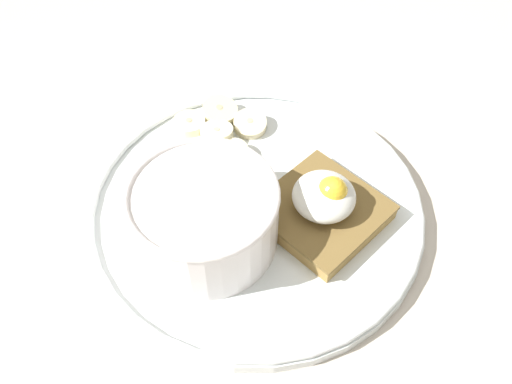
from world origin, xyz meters
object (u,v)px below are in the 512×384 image
object	(u,v)px
banana_slice_back	(250,124)
banana_slice_right	(233,153)
banana_slice_left	(220,112)
banana_slice_inner	(189,125)
banana_slice_front	(202,152)
banana_slice_outer	(217,135)
toast_slice	(322,212)
oatmeal_bowl	(201,213)
poached_egg	(325,196)

from	to	relation	value
banana_slice_back	banana_slice_right	distance (cm)	4.08
banana_slice_left	banana_slice_right	bearing A→B (deg)	-22.93
banana_slice_back	banana_slice_inner	size ratio (longest dim) A/B	1.31
banana_slice_front	banana_slice_outer	xyz separation A→B (cm)	(-0.79, 2.35, 0.13)
banana_slice_front	banana_slice_right	xyz separation A→B (cm)	(1.91, 2.23, -0.04)
banana_slice_right	toast_slice	bearing A→B (deg)	8.73
oatmeal_bowl	poached_egg	world-z (taller)	oatmeal_bowl
oatmeal_bowl	banana_slice_back	world-z (taller)	oatmeal_bowl
oatmeal_bowl	toast_slice	size ratio (longest dim) A/B	1.18
toast_slice	banana_slice_back	bearing A→B (deg)	170.84
toast_slice	banana_slice_outer	bearing A→B (deg)	-173.59
banana_slice_back	banana_slice_front	bearing A→B (deg)	-89.18
toast_slice	banana_slice_right	size ratio (longest dim) A/B	2.86
poached_egg	banana_slice_front	distance (cm)	13.08
banana_slice_left	banana_slice_outer	xyz separation A→B (cm)	(2.31, -2.00, -0.02)
oatmeal_bowl	banana_slice_left	size ratio (longest dim) A/B	2.57
poached_egg	oatmeal_bowl	bearing A→B (deg)	-118.56
oatmeal_bowl	banana_slice_left	bearing A→B (deg)	138.08
banana_slice_left	banana_slice_back	world-z (taller)	banana_slice_left
banana_slice_outer	oatmeal_bowl	bearing A→B (deg)	-42.19
banana_slice_back	poached_egg	bearing A→B (deg)	-8.81
banana_slice_front	banana_slice_outer	size ratio (longest dim) A/B	0.78
oatmeal_bowl	banana_slice_outer	bearing A→B (deg)	137.81
banana_slice_right	banana_slice_back	bearing A→B (deg)	119.28
banana_slice_right	banana_slice_outer	xyz separation A→B (cm)	(-2.70, 0.12, 0.17)
oatmeal_bowl	banana_slice_inner	xyz separation A→B (cm)	(-11.07, 6.21, -2.45)
toast_slice	banana_slice_right	xyz separation A→B (cm)	(-10.27, -1.58, -0.25)
poached_egg	banana_slice_outer	xyz separation A→B (cm)	(-13.05, -1.52, -2.28)
banana_slice_inner	banana_slice_right	bearing A→B (deg)	10.98
banana_slice_inner	banana_slice_back	bearing A→B (deg)	52.25
banana_slice_left	poached_egg	bearing A→B (deg)	-1.78
poached_egg	banana_slice_inner	size ratio (longest dim) A/B	1.50
banana_slice_inner	banana_slice_outer	distance (cm)	3.13
banana_slice_front	banana_slice_right	distance (cm)	2.94
oatmeal_bowl	banana_slice_inner	bearing A→B (deg)	150.68
banana_slice_front	banana_slice_left	size ratio (longest dim) A/B	0.74
toast_slice	banana_slice_left	bearing A→B (deg)	177.97
toast_slice	banana_slice_front	world-z (taller)	toast_slice
banana_slice_back	banana_slice_left	bearing A→B (deg)	-154.53
banana_slice_front	banana_slice_inner	bearing A→B (deg)	162.61
banana_slice_left	banana_slice_outer	bearing A→B (deg)	-40.94
banana_slice_left	banana_slice_inner	bearing A→B (deg)	-100.22
oatmeal_bowl	banana_slice_left	xyz separation A→B (cm)	(-10.49, 9.42, -2.26)
toast_slice	oatmeal_bowl	bearing A→B (deg)	-118.35
oatmeal_bowl	banana_slice_right	world-z (taller)	oatmeal_bowl
poached_egg	banana_slice_front	size ratio (longest dim) A/B	1.53
oatmeal_bowl	poached_egg	size ratio (longest dim) A/B	2.28
toast_slice	poached_egg	size ratio (longest dim) A/B	1.93
poached_egg	banana_slice_front	bearing A→B (deg)	-162.45
banana_slice_back	banana_slice_right	xyz separation A→B (cm)	(1.99, -3.56, 0.00)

